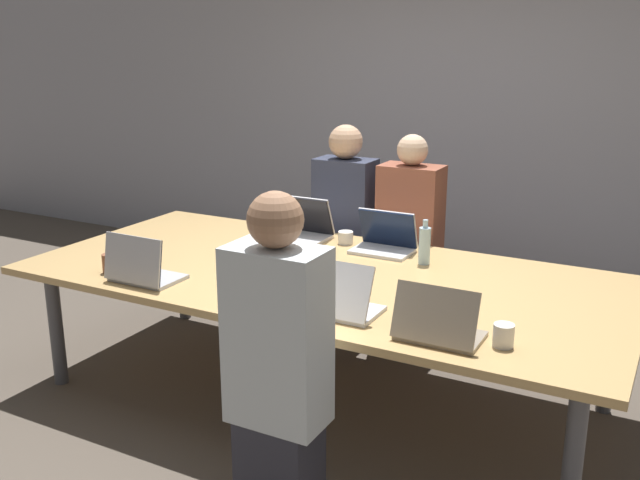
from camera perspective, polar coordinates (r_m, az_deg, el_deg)
ground_plane at (r=4.19m, az=0.13°, el=-12.35°), size 24.00×24.00×0.00m
curtain_wall at (r=5.87m, az=11.00°, el=9.90°), size 12.00×0.06×2.80m
conference_table at (r=3.91m, az=0.14°, el=-3.31°), size 3.26×1.53×0.75m
laptop_far_center at (r=4.27m, az=5.21°, el=0.02°), size 0.36×0.25×0.25m
person_far_center at (r=4.72m, az=7.15°, el=-0.33°), size 0.40×0.24×1.40m
bottle_far_center at (r=4.05m, az=8.37°, el=-0.40°), size 0.07×0.07×0.26m
laptop_near_right at (r=3.05m, az=9.40°, el=-6.75°), size 0.36×0.25×0.25m
cup_near_right at (r=3.06m, az=14.47°, el=-7.40°), size 0.09×0.09×0.10m
laptop_near_left at (r=3.83m, az=-14.15°, el=-2.24°), size 0.36×0.26×0.26m
cup_near_left at (r=4.04m, az=-16.51°, el=-1.80°), size 0.07×0.07×0.10m
laptop_near_midright at (r=3.27m, az=1.76°, el=-4.86°), size 0.32×0.27×0.26m
person_near_midright at (r=2.94m, az=-3.39°, el=-10.06°), size 0.40×0.24×1.42m
bottle_near_midright at (r=3.47m, az=-1.29°, el=-2.91°), size 0.07×0.07×0.27m
laptop_far_midleft at (r=4.54m, az=-1.24°, el=1.10°), size 0.33×0.27×0.27m
person_far_midleft at (r=4.93m, az=2.00°, el=0.77°), size 0.40×0.24×1.43m
cup_far_midleft at (r=4.42m, az=2.06°, el=0.19°), size 0.09×0.09×0.08m
stapler at (r=3.85m, az=-5.64°, el=-2.48°), size 0.10×0.15×0.05m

